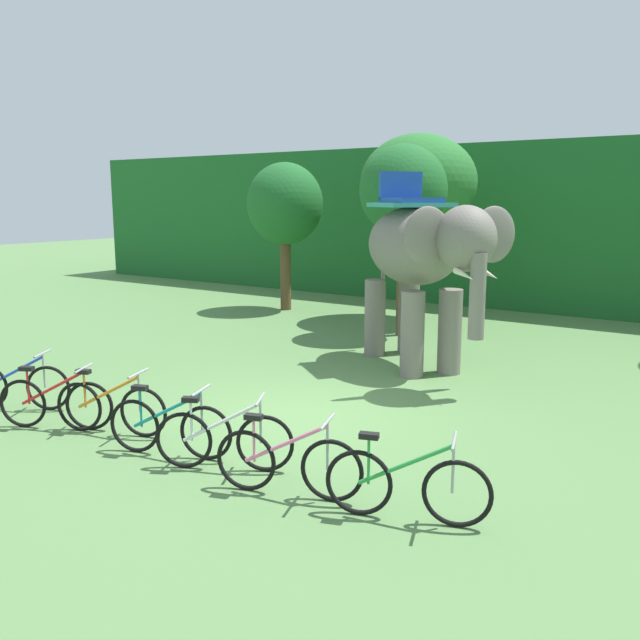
% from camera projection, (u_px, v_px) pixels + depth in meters
% --- Properties ---
extents(ground_plane, '(80.00, 80.00, 0.00)m').
position_uv_depth(ground_plane, '(298.00, 416.00, 10.04)').
color(ground_plane, '#567F47').
extents(foliage_hedge, '(36.00, 6.00, 4.87)m').
position_uv_depth(foliage_hedge, '(557.00, 224.00, 21.23)').
color(foliage_hedge, '#1E6028').
rests_on(foliage_hedge, ground).
extents(tree_right, '(2.21, 2.21, 4.29)m').
position_uv_depth(tree_right, '(285.00, 205.00, 19.13)').
color(tree_right, brown).
rests_on(tree_right, ground).
extents(tree_center_left, '(3.04, 3.04, 4.92)m').
position_uv_depth(tree_center_left, '(418.00, 183.00, 17.29)').
color(tree_center_left, brown).
rests_on(tree_center_left, ground).
extents(tree_center, '(2.05, 2.05, 4.50)m').
position_uv_depth(tree_center, '(403.00, 191.00, 15.37)').
color(tree_center, brown).
rests_on(tree_center, ground).
extents(elephant, '(3.88, 3.46, 3.78)m').
position_uv_depth(elephant, '(420.00, 255.00, 12.50)').
color(elephant, slate).
rests_on(elephant, ground).
extents(bike_blue, '(1.51, 0.91, 0.92)m').
position_uv_depth(bike_blue, '(17.00, 386.00, 10.27)').
color(bike_blue, black).
rests_on(bike_blue, ground).
extents(bike_red, '(1.54, 0.86, 0.92)m').
position_uv_depth(bike_red, '(55.00, 403.00, 9.41)').
color(bike_red, black).
rests_on(bike_red, ground).
extents(bike_orange, '(1.63, 0.71, 0.92)m').
position_uv_depth(bike_orange, '(111.00, 407.00, 9.19)').
color(bike_orange, black).
rests_on(bike_orange, ground).
extents(bike_teal, '(1.63, 0.70, 0.92)m').
position_uv_depth(bike_teal, '(169.00, 427.00, 8.40)').
color(bike_teal, black).
rests_on(bike_teal, ground).
extents(bike_white, '(1.53, 0.87, 0.92)m').
position_uv_depth(bike_white, '(224.00, 439.00, 7.97)').
color(bike_white, black).
rests_on(bike_white, ground).
extents(bike_pink, '(1.65, 0.67, 0.92)m').
position_uv_depth(bike_pink, '(288.00, 463.00, 7.26)').
color(bike_pink, black).
rests_on(bike_pink, ground).
extents(bike_green, '(1.64, 0.69, 0.92)m').
position_uv_depth(bike_green, '(407.00, 485.00, 6.69)').
color(bike_green, black).
rests_on(bike_green, ground).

